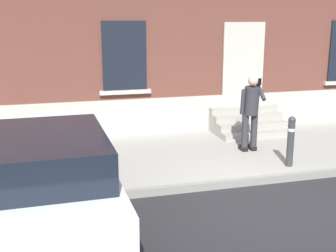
# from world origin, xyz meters

# --- Properties ---
(ground_plane) EXTENTS (80.00, 80.00, 0.00)m
(ground_plane) POSITION_xyz_m (0.00, 0.00, 0.00)
(ground_plane) COLOR #232326
(sidewalk) EXTENTS (24.00, 3.60, 0.15)m
(sidewalk) POSITION_xyz_m (0.00, 2.80, 0.07)
(sidewalk) COLOR #99968E
(sidewalk) RESTS_ON ground
(curb_edge) EXTENTS (24.00, 0.12, 0.15)m
(curb_edge) POSITION_xyz_m (0.00, 0.94, 0.07)
(curb_edge) COLOR gray
(curb_edge) RESTS_ON ground
(entrance_stoop) EXTENTS (1.91, 1.28, 0.64)m
(entrance_stoop) POSITION_xyz_m (1.54, 4.12, 0.39)
(entrance_stoop) COLOR #9E998E
(entrance_stoop) RESTS_ON sidewalk
(hatchback_car_white) EXTENTS (1.86, 4.10, 1.50)m
(hatchback_car_white) POSITION_xyz_m (-3.53, 0.15, 0.79)
(hatchback_car_white) COLOR white
(hatchback_car_white) RESTS_ON ground
(bollard_near_person) EXTENTS (0.15, 0.15, 1.04)m
(bollard_near_person) POSITION_xyz_m (1.16, 1.35, 0.71)
(bollard_near_person) COLOR #333338
(bollard_near_person) RESTS_ON sidewalk
(person_on_phone) EXTENTS (0.51, 0.47, 1.75)m
(person_on_phone) POSITION_xyz_m (0.82, 2.53, 1.15)
(person_on_phone) COLOR #2D2D33
(person_on_phone) RESTS_ON sidewalk
(planter_cream) EXTENTS (0.44, 0.44, 0.86)m
(planter_cream) POSITION_xyz_m (-3.27, 3.84, 0.61)
(planter_cream) COLOR beige
(planter_cream) RESTS_ON sidewalk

